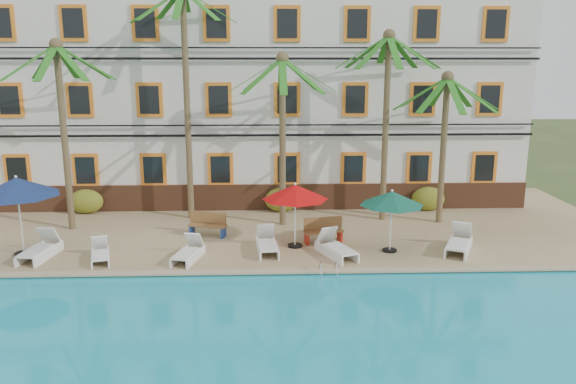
{
  "coord_description": "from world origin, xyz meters",
  "views": [
    {
      "loc": [
        0.7,
        -17.91,
        6.87
      ],
      "look_at": [
        1.41,
        3.0,
        2.0
      ],
      "focal_mm": 35.0,
      "sensor_mm": 36.0,
      "label": 1
    }
  ],
  "objects_px": {
    "palm_a": "(62,109)",
    "bench_right": "(323,230)",
    "lounger_a": "(40,249)",
    "palm_b": "(186,75)",
    "lounger_c": "(188,252)",
    "lounger_b": "(100,254)",
    "palm_d": "(387,100)",
    "lounger_e": "(336,247)",
    "umbrella_blue": "(17,187)",
    "palm_e": "(445,125)",
    "pool_ladder": "(328,273)",
    "palm_c": "(282,115)",
    "umbrella_red": "(295,192)",
    "lounger_d": "(267,244)",
    "umbrella_green": "(392,199)",
    "bench_left": "(208,224)",
    "lounger_f": "(459,243)"
  },
  "relations": [
    {
      "from": "palm_b",
      "to": "umbrella_red",
      "type": "height_order",
      "value": "palm_b"
    },
    {
      "from": "umbrella_red",
      "to": "pool_ladder",
      "type": "distance_m",
      "value": 3.49
    },
    {
      "from": "pool_ladder",
      "to": "lounger_d",
      "type": "bearing_deg",
      "value": 132.55
    },
    {
      "from": "lounger_d",
      "to": "umbrella_blue",
      "type": "bearing_deg",
      "value": -179.57
    },
    {
      "from": "umbrella_blue",
      "to": "lounger_c",
      "type": "xyz_separation_m",
      "value": [
        5.84,
        -0.68,
        -2.17
      ]
    },
    {
      "from": "palm_a",
      "to": "lounger_d",
      "type": "xyz_separation_m",
      "value": [
        7.92,
        -3.1,
        -4.54
      ]
    },
    {
      "from": "umbrella_blue",
      "to": "bench_left",
      "type": "height_order",
      "value": "umbrella_blue"
    },
    {
      "from": "umbrella_green",
      "to": "lounger_a",
      "type": "bearing_deg",
      "value": -178.87
    },
    {
      "from": "bench_right",
      "to": "lounger_d",
      "type": "bearing_deg",
      "value": -153.39
    },
    {
      "from": "palm_d",
      "to": "palm_e",
      "type": "relative_size",
      "value": 1.26
    },
    {
      "from": "lounger_a",
      "to": "lounger_b",
      "type": "bearing_deg",
      "value": -10.49
    },
    {
      "from": "palm_d",
      "to": "lounger_a",
      "type": "distance_m",
      "value": 14.34
    },
    {
      "from": "lounger_b",
      "to": "bench_left",
      "type": "xyz_separation_m",
      "value": [
        3.39,
        2.73,
        0.22
      ]
    },
    {
      "from": "lounger_a",
      "to": "palm_a",
      "type": "bearing_deg",
      "value": 91.33
    },
    {
      "from": "palm_c",
      "to": "lounger_b",
      "type": "distance_m",
      "value": 8.72
    },
    {
      "from": "palm_a",
      "to": "lounger_b",
      "type": "xyz_separation_m",
      "value": [
        2.24,
        -3.85,
        -4.59
      ]
    },
    {
      "from": "lounger_a",
      "to": "bench_right",
      "type": "height_order",
      "value": "lounger_a"
    },
    {
      "from": "palm_c",
      "to": "bench_right",
      "type": "bearing_deg",
      "value": -58.81
    },
    {
      "from": "palm_e",
      "to": "umbrella_green",
      "type": "xyz_separation_m",
      "value": [
        -2.87,
        -3.69,
        -2.18
      ]
    },
    {
      "from": "palm_a",
      "to": "bench_right",
      "type": "height_order",
      "value": "palm_a"
    },
    {
      "from": "palm_c",
      "to": "lounger_a",
      "type": "xyz_separation_m",
      "value": [
        -8.49,
        -3.79,
        -4.24
      ]
    },
    {
      "from": "lounger_b",
      "to": "pool_ladder",
      "type": "distance_m",
      "value": 7.78
    },
    {
      "from": "lounger_a",
      "to": "lounger_d",
      "type": "bearing_deg",
      "value": 2.54
    },
    {
      "from": "lounger_e",
      "to": "bench_right",
      "type": "bearing_deg",
      "value": 101.05
    },
    {
      "from": "umbrella_green",
      "to": "bench_left",
      "type": "xyz_separation_m",
      "value": [
        -6.68,
        2.09,
        -1.47
      ]
    },
    {
      "from": "pool_ladder",
      "to": "palm_d",
      "type": "bearing_deg",
      "value": 64.43
    },
    {
      "from": "palm_a",
      "to": "palm_c",
      "type": "xyz_separation_m",
      "value": [
        8.57,
        0.34,
        -0.29
      ]
    },
    {
      "from": "lounger_b",
      "to": "pool_ladder",
      "type": "xyz_separation_m",
      "value": [
        7.65,
        -1.4,
        -0.25
      ]
    },
    {
      "from": "palm_c",
      "to": "palm_e",
      "type": "xyz_separation_m",
      "value": [
        6.62,
        0.14,
        -0.43
      ]
    },
    {
      "from": "lounger_f",
      "to": "umbrella_red",
      "type": "bearing_deg",
      "value": 173.01
    },
    {
      "from": "lounger_a",
      "to": "lounger_c",
      "type": "distance_m",
      "value": 5.17
    },
    {
      "from": "palm_d",
      "to": "umbrella_green",
      "type": "bearing_deg",
      "value": -97.56
    },
    {
      "from": "lounger_c",
      "to": "lounger_e",
      "type": "bearing_deg",
      "value": 2.59
    },
    {
      "from": "lounger_c",
      "to": "lounger_a",
      "type": "bearing_deg",
      "value": 175.58
    },
    {
      "from": "palm_b",
      "to": "bench_right",
      "type": "height_order",
      "value": "palm_b"
    },
    {
      "from": "palm_b",
      "to": "pool_ladder",
      "type": "bearing_deg",
      "value": -51.97
    },
    {
      "from": "palm_a",
      "to": "palm_d",
      "type": "height_order",
      "value": "palm_d"
    },
    {
      "from": "palm_e",
      "to": "palm_b",
      "type": "bearing_deg",
      "value": 174.54
    },
    {
      "from": "palm_d",
      "to": "pool_ladder",
      "type": "distance_m",
      "value": 8.56
    },
    {
      "from": "palm_c",
      "to": "lounger_f",
      "type": "xyz_separation_m",
      "value": [
        6.22,
        -3.63,
        -4.23
      ]
    },
    {
      "from": "palm_b",
      "to": "umbrella_blue",
      "type": "xyz_separation_m",
      "value": [
        -5.23,
        -4.65,
        -3.65
      ]
    },
    {
      "from": "palm_b",
      "to": "umbrella_blue",
      "type": "distance_m",
      "value": 7.9
    },
    {
      "from": "palm_c",
      "to": "umbrella_blue",
      "type": "distance_m",
      "value": 10.05
    },
    {
      "from": "palm_d",
      "to": "lounger_c",
      "type": "distance_m",
      "value": 10.22
    },
    {
      "from": "palm_e",
      "to": "lounger_b",
      "type": "xyz_separation_m",
      "value": [
        -12.94,
        -4.33,
        -3.86
      ]
    },
    {
      "from": "palm_d",
      "to": "lounger_b",
      "type": "distance_m",
      "value": 12.62
    },
    {
      "from": "umbrella_blue",
      "to": "lounger_d",
      "type": "height_order",
      "value": "umbrella_blue"
    },
    {
      "from": "umbrella_red",
      "to": "lounger_d",
      "type": "height_order",
      "value": "umbrella_red"
    },
    {
      "from": "umbrella_green",
      "to": "lounger_f",
      "type": "xyz_separation_m",
      "value": [
        2.47,
        -0.09,
        -1.62
      ]
    },
    {
      "from": "palm_a",
      "to": "lounger_c",
      "type": "distance_m",
      "value": 7.94
    }
  ]
}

